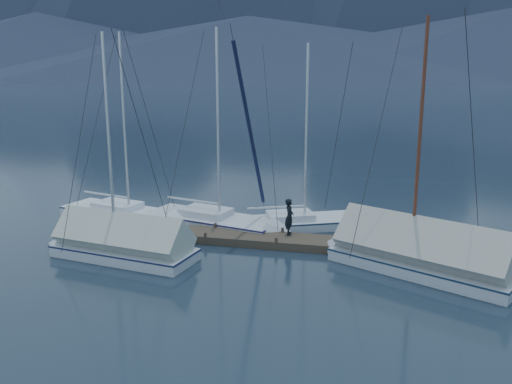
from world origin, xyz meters
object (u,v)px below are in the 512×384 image
Objects in this scene: sailboat_open_mid at (229,225)px; sailboat_open_right at (314,223)px; sailboat_open_left at (138,218)px; sailboat_covered_far at (113,245)px; sailboat_covered_near at (407,255)px; person at (289,217)px.

sailboat_open_right is at bearing 17.99° from sailboat_open_mid.
sailboat_covered_far is (1.22, -4.77, 0.29)m from sailboat_open_left.
sailboat_open_mid is 0.99× the size of sailboat_covered_near.
sailboat_covered_far is 6.06× the size of person.
sailboat_covered_near is at bearing -119.60° from person.
sailboat_covered_near is at bearing 6.94° from sailboat_covered_far.
sailboat_open_right is at bearing 131.87° from sailboat_covered_near.
person is at bearing 157.53° from sailboat_covered_near.
person is (7.61, -1.45, 0.94)m from sailboat_open_left.
sailboat_open_left is at bearing 177.71° from sailboat_open_mid.
sailboat_open_left is at bearing 104.33° from sailboat_covered_far.
sailboat_open_mid is 3.38m from person.
sailboat_covered_far is at bearing -126.59° from sailboat_open_mid.
sailboat_open_left is 4.63m from sailboat_open_mid.
sailboat_covered_near is at bearing -22.68° from sailboat_open_mid.
sailboat_covered_near is (12.35, -3.41, 0.32)m from sailboat_open_left.
sailboat_open_mid is at bearing -162.01° from sailboat_open_right.
sailboat_covered_near is 1.06× the size of sailboat_covered_far.
sailboat_covered_near reaches higher than person.
person is at bearing -106.95° from sailboat_open_right.
sailboat_open_left is 4.93m from sailboat_covered_far.
sailboat_open_mid is at bearing -2.29° from sailboat_open_left.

